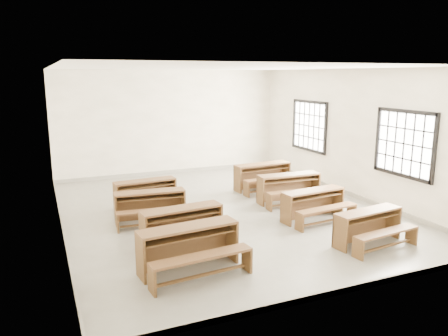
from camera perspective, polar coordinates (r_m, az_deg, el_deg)
name	(u,v)px	position (r m, az deg, el deg)	size (l,w,h in m)	color
room	(228,117)	(9.66, 0.49, 6.69)	(8.50, 8.50, 3.20)	gray
desk_set_0	(190,245)	(7.00, -4.49, -10.01)	(1.69, 0.98, 0.73)	brown
desk_set_1	(183,223)	(8.06, -5.38, -7.20)	(1.59, 0.94, 0.68)	brown
desk_set_2	(150,204)	(9.34, -9.59, -4.69)	(1.53, 0.90, 0.66)	brown
desk_set_3	(146,192)	(10.37, -10.16, -3.06)	(1.49, 0.86, 0.65)	brown
desk_set_4	(370,225)	(8.47, 18.48, -7.04)	(1.48, 0.89, 0.63)	brown
desk_set_5	(314,203)	(9.52, 11.70, -4.46)	(1.53, 0.90, 0.65)	brown
desk_set_6	(290,186)	(10.70, 8.58, -2.36)	(1.59, 0.88, 0.70)	brown
desk_set_7	(263,174)	(11.83, 5.16, -0.85)	(1.62, 0.91, 0.71)	brown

